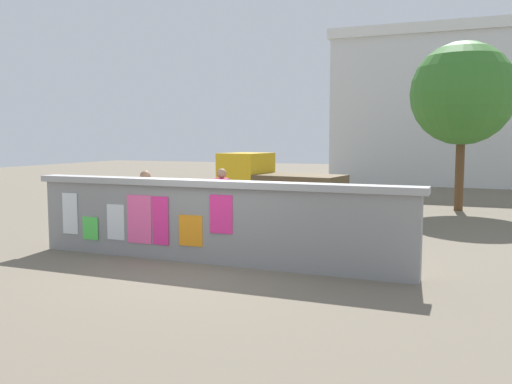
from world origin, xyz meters
name	(u,v)px	position (x,y,z in m)	size (l,w,h in m)	color
ground	(324,210)	(0.00, 8.00, 0.00)	(60.00, 60.00, 0.00)	#6B6051
poster_wall	(211,221)	(-0.01, 0.00, 0.79)	(7.59, 0.42, 1.53)	gray
auto_rickshaw_truck	(275,186)	(-0.98, 6.08, 0.90)	(3.77, 1.97, 1.85)	black
motorcycle	(166,215)	(-2.38, 2.31, 0.46)	(1.88, 0.63, 0.87)	black
bicycle_near	(313,235)	(1.47, 1.56, 0.36)	(1.70, 0.44, 0.95)	black
bicycle_far	(374,217)	(2.19, 4.50, 0.36)	(1.71, 0.44, 0.95)	black
person_walking	(222,197)	(-0.81, 2.12, 0.99)	(0.46, 0.46, 1.62)	#BF6626
person_bystander	(146,200)	(-1.97, 0.84, 0.99)	(0.42, 0.42, 1.62)	#D83F72
tree_roadside	(462,94)	(3.99, 9.47, 3.67)	(3.20, 3.20, 5.28)	brown
building_background	(467,108)	(3.96, 20.99, 3.83)	(13.01, 6.51, 7.63)	silver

